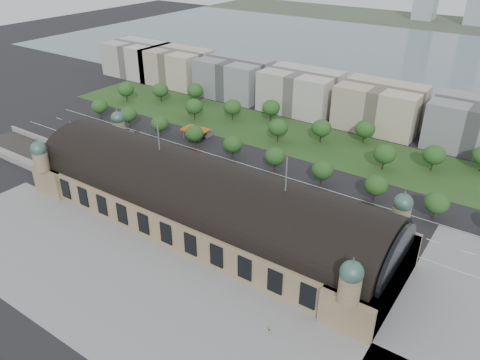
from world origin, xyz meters
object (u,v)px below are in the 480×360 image
Objects in this scene: traffic_car_0 at (108,137)px; parked_car_4 at (173,171)px; bus_east at (298,209)px; petrol_station at (201,131)px; parked_car_6 at (190,177)px; traffic_car_5 at (317,196)px; pedestrian_0 at (269,331)px; traffic_car_6 at (411,247)px; parked_car_5 at (165,168)px; parked_car_1 at (145,165)px; traffic_car_1 at (121,130)px; traffic_car_2 at (136,148)px; parked_car_3 at (132,162)px; parked_car_0 at (143,160)px; traffic_car_4 at (269,186)px; traffic_car_3 at (193,151)px; bus_mid at (247,186)px; bus_west at (197,175)px; parked_car_2 at (142,160)px.

traffic_car_0 is 0.88× the size of parked_car_4.
petrol_station is at bearing 65.31° from bus_east.
traffic_car_0 is 66.32m from parked_car_6.
parked_car_4 is at bearing 92.60° from bus_east.
traffic_car_5 is 78.91m from pedestrian_0.
parked_car_5 is at bearing -83.35° from traffic_car_6.
parked_car_1 is at bearing -121.70° from parked_car_6.
petrol_station reaches higher than bus_east.
pedestrian_0 is (143.29, -67.76, 0.22)m from traffic_car_0.
traffic_car_2 is (24.46, -12.30, 0.02)m from traffic_car_1.
parked_car_6 is at bearing 78.28° from traffic_car_2.
traffic_car_2 is 1.29× the size of parked_car_4.
pedestrian_0 reaches higher than parked_car_3.
parked_car_0 reaches higher than traffic_car_6.
bus_east reaches higher than traffic_car_6.
traffic_car_0 is 22.77m from traffic_car_2.
traffic_car_2 is 96.89m from bus_east.
bus_east reaches higher than traffic_car_4.
traffic_car_2 is 98.16m from traffic_car_5.
traffic_car_1 is 55.88m from parked_car_5.
traffic_car_4 is (50.36, -8.98, -0.09)m from traffic_car_3.
bus_mid is (60.10, 9.82, 1.22)m from parked_car_3.
parked_car_5 is (17.61, 4.00, 0.15)m from parked_car_3.
traffic_car_0 is 11.02m from traffic_car_1.
traffic_car_2 is 1.07× the size of parked_car_6.
traffic_car_0 is at bearing 87.24° from bus_east.
bus_west is at bearing -108.72° from traffic_car_1.
parked_car_4 is at bearing 68.74° from parked_car_0.
traffic_car_1 is 122.22m from traffic_car_5.
parked_car_1 is at bearing 104.19° from bus_mid.
parked_car_5 is (50.31, -9.48, 0.13)m from traffic_car_0.
petrol_station is 84.47m from traffic_car_5.
traffic_car_5 is at bearing 96.97° from traffic_car_4.
pedestrian_0 is (107.37, -58.29, 0.12)m from parked_car_0.
parked_car_5 is at bearing 162.31° from pedestrian_0.
pedestrian_0 reaches higher than traffic_car_6.
pedestrian_0 reaches higher than parked_car_4.
traffic_car_1 is 0.42× the size of bus_west.
parked_car_2 is at bearing -111.04° from parked_car_5.
parked_car_4 is (54.98, -9.48, 0.07)m from traffic_car_0.
traffic_car_5 is 67.71m from parked_car_4.
bus_east is at bearing 70.09° from parked_car_2.
traffic_car_5 is at bearing 69.88° from parked_car_6.
bus_east reaches higher than traffic_car_1.
traffic_car_2 is 76.77m from traffic_car_4.
traffic_car_5 is 45.51m from traffic_car_6.
parked_car_0 is 1.21× the size of parked_car_3.
parked_car_4 is 38.29m from bus_mid.
parked_car_3 is 22.63m from parked_car_4.
bus_west is at bearing 70.66° from parked_car_1.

